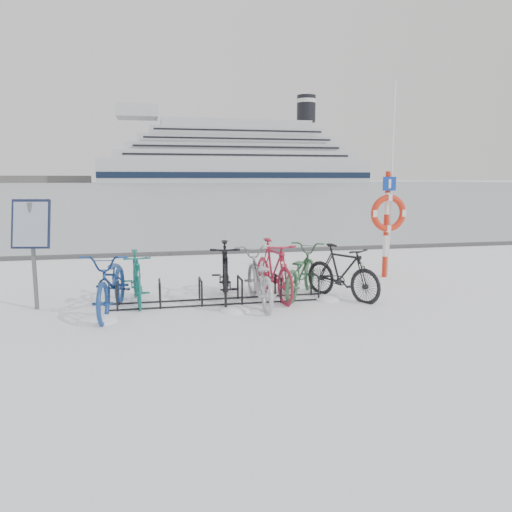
# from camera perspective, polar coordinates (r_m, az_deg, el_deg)

# --- Properties ---
(ground) EXTENTS (900.00, 900.00, 0.00)m
(ground) POSITION_cam_1_polar(r_m,az_deg,el_deg) (9.13, -4.07, -5.32)
(ground) COLOR white
(ground) RESTS_ON ground
(ice_sheet) EXTENTS (400.00, 298.00, 0.02)m
(ice_sheet) POSITION_cam_1_polar(r_m,az_deg,el_deg) (163.79, -11.80, 7.92)
(ice_sheet) COLOR #A9B6BF
(ice_sheet) RESTS_ON ground
(quay_edge) EXTENTS (400.00, 0.25, 0.10)m
(quay_edge) POSITION_cam_1_polar(r_m,az_deg,el_deg) (14.88, -7.27, 0.36)
(quay_edge) COLOR #3F3F42
(quay_edge) RESTS_ON ground
(bike_rack) EXTENTS (4.00, 0.48, 0.46)m
(bike_rack) POSITION_cam_1_polar(r_m,az_deg,el_deg) (9.09, -4.08, -4.22)
(bike_rack) COLOR black
(bike_rack) RESTS_ON ground
(info_board) EXTENTS (0.66, 0.35, 1.89)m
(info_board) POSITION_cam_1_polar(r_m,az_deg,el_deg) (9.22, -24.29, 2.65)
(info_board) COLOR #595B5E
(info_board) RESTS_ON ground
(lifebuoy_station) EXTENTS (0.84, 0.23, 4.35)m
(lifebuoy_station) POSITION_cam_1_polar(r_m,az_deg,el_deg) (11.57, 14.86, 4.72)
(lifebuoy_station) COLOR red
(lifebuoy_station) RESTS_ON ground
(cruise_ferry) EXTENTS (128.48, 24.25, 42.21)m
(cruise_ferry) POSITION_cam_1_polar(r_m,az_deg,el_deg) (244.94, -2.45, 11.04)
(cruise_ferry) COLOR silver
(cruise_ferry) RESTS_ON ground
(bike_0) EXTENTS (0.98, 2.15, 1.09)m
(bike_0) POSITION_cam_1_polar(r_m,az_deg,el_deg) (8.70, -16.11, -2.69)
(bike_0) COLOR navy
(bike_0) RESTS_ON ground
(bike_1) EXTENTS (0.61, 1.67, 0.98)m
(bike_1) POSITION_cam_1_polar(r_m,az_deg,el_deg) (9.25, -13.49, -2.25)
(bike_1) COLOR #13695E
(bike_1) RESTS_ON ground
(bike_2) EXTENTS (0.78, 1.93, 1.12)m
(bike_2) POSITION_cam_1_polar(r_m,az_deg,el_deg) (9.20, -3.56, -1.63)
(bike_2) COLOR black
(bike_2) RESTS_ON ground
(bike_3) EXTENTS (0.70, 1.98, 1.04)m
(bike_3) POSITION_cam_1_polar(r_m,az_deg,el_deg) (8.91, 0.28, -2.26)
(bike_3) COLOR #A4A6AB
(bike_3) RESTS_ON ground
(bike_4) EXTENTS (0.76, 1.95, 1.14)m
(bike_4) POSITION_cam_1_polar(r_m,az_deg,el_deg) (9.37, 2.03, -1.36)
(bike_4) COLOR maroon
(bike_4) RESTS_ON ground
(bike_5) EXTENTS (1.60, 1.99, 1.01)m
(bike_5) POSITION_cam_1_polar(r_m,az_deg,el_deg) (9.61, 5.11, -1.54)
(bike_5) COLOR #35653F
(bike_5) RESTS_ON ground
(bike_6) EXTENTS (1.28, 1.77, 1.05)m
(bike_6) POSITION_cam_1_polar(r_m,az_deg,el_deg) (9.50, 9.84, -1.63)
(bike_6) COLOR black
(bike_6) RESTS_ON ground
(snow_drifts) EXTENTS (4.62, 1.92, 0.22)m
(snow_drifts) POSITION_cam_1_polar(r_m,az_deg,el_deg) (8.72, -5.29, -6.04)
(snow_drifts) COLOR white
(snow_drifts) RESTS_ON ground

